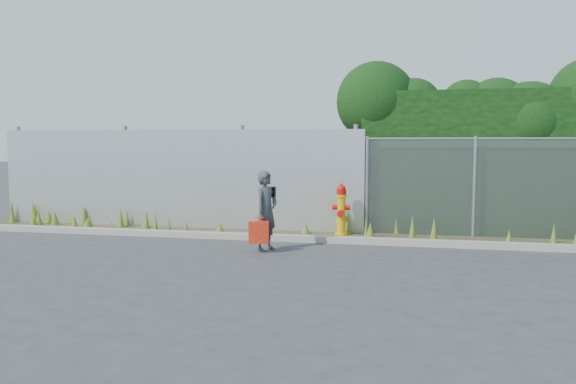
# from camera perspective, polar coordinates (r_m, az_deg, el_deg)

# --- Properties ---
(ground) EXTENTS (80.00, 80.00, 0.00)m
(ground) POSITION_cam_1_polar(r_m,az_deg,el_deg) (9.19, 0.01, -7.02)
(ground) COLOR #363638
(ground) RESTS_ON ground
(curb) EXTENTS (16.00, 0.22, 0.12)m
(curb) POSITION_cam_1_polar(r_m,az_deg,el_deg) (10.91, 1.98, -4.77)
(curb) COLOR gray
(curb) RESTS_ON ground
(weed_strip) EXTENTS (16.00, 1.36, 0.55)m
(weed_strip) POSITION_cam_1_polar(r_m,az_deg,el_deg) (12.03, -5.94, -3.52)
(weed_strip) COLOR #3E3923
(weed_strip) RESTS_ON ground
(corrugated_fence) EXTENTS (8.50, 0.21, 2.30)m
(corrugated_fence) POSITION_cam_1_polar(r_m,az_deg,el_deg) (12.88, -11.41, 1.32)
(corrugated_fence) COLOR silver
(corrugated_fence) RESTS_ON ground
(chainlink_fence) EXTENTS (6.50, 0.07, 2.05)m
(chainlink_fence) POSITION_cam_1_polar(r_m,az_deg,el_deg) (12.06, 23.36, 0.41)
(chainlink_fence) COLOR gray
(chainlink_fence) RESTS_ON ground
(hedge) EXTENTS (7.92, 1.89, 3.71)m
(hedge) POSITION_cam_1_polar(r_m,az_deg,el_deg) (13.04, 23.35, 5.12)
(hedge) COLOR black
(hedge) RESTS_ON ground
(fire_hydrant) EXTENTS (0.36, 0.33, 1.09)m
(fire_hydrant) POSITION_cam_1_polar(r_m,az_deg,el_deg) (11.55, 5.43, -1.90)
(fire_hydrant) COLOR #DFA60B
(fire_hydrant) RESTS_ON ground
(woman) EXTENTS (0.52, 0.61, 1.42)m
(woman) POSITION_cam_1_polar(r_m,az_deg,el_deg) (9.98, -2.22, -1.92)
(woman) COLOR #0F6162
(woman) RESTS_ON ground
(red_tote_bag) EXTENTS (0.35, 0.13, 0.46)m
(red_tote_bag) POSITION_cam_1_polar(r_m,az_deg,el_deg) (9.76, -3.00, -4.11)
(red_tote_bag) COLOR #B20A16
(black_shoulder_bag) EXTENTS (0.24, 0.10, 0.18)m
(black_shoulder_bag) POSITION_cam_1_polar(r_m,az_deg,el_deg) (10.13, -1.96, 0.05)
(black_shoulder_bag) COLOR black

